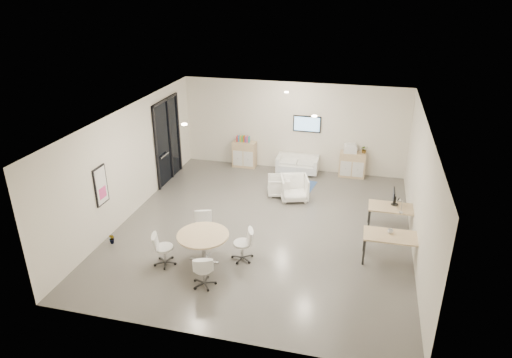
{
  "coord_description": "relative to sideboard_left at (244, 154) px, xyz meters",
  "views": [
    {
      "loc": [
        2.53,
        -11.01,
        6.45
      ],
      "look_at": [
        -0.34,
        0.4,
        1.27
      ],
      "focal_mm": 32.0,
      "sensor_mm": 36.0,
      "label": 1
    }
  ],
  "objects": [
    {
      "name": "desk_rear",
      "position": [
        5.25,
        -3.58,
        0.17
      ],
      "size": [
        1.39,
        0.7,
        0.73
      ],
      "rotation": [
        0.0,
        0.0,
        -0.0
      ],
      "color": "tan",
      "rests_on": "room_shell"
    },
    {
      "name": "artwork",
      "position": [
        -2.23,
        -5.85,
        1.07
      ],
      "size": [
        0.05,
        0.54,
        1.04
      ],
      "color": "black",
      "rests_on": "room_shell"
    },
    {
      "name": "sideboard_left",
      "position": [
        0.0,
        0.0,
        0.0
      ],
      "size": [
        0.85,
        0.44,
        0.96
      ],
      "color": "tan",
      "rests_on": "room_shell"
    },
    {
      "name": "room_shell",
      "position": [
        1.75,
        -4.25,
        1.12
      ],
      "size": [
        9.6,
        10.6,
        4.8
      ],
      "color": "#5D5A55",
      "rests_on": "ground"
    },
    {
      "name": "glass_door",
      "position": [
        -2.21,
        -1.75,
        1.02
      ],
      "size": [
        0.09,
        1.9,
        2.85
      ],
      "color": "black",
      "rests_on": "room_shell"
    },
    {
      "name": "blue_rug",
      "position": [
        2.04,
        -1.16,
        -0.47
      ],
      "size": [
        1.59,
        1.18,
        0.01
      ],
      "primitive_type": "cube",
      "rotation": [
        0.0,
        0.0,
        -0.15
      ],
      "color": "navy",
      "rests_on": "room_shell"
    },
    {
      "name": "armchair_right",
      "position": [
        2.27,
        -2.32,
        -0.05
      ],
      "size": [
        1.02,
        0.99,
        0.86
      ],
      "primitive_type": "imported",
      "rotation": [
        0.0,
        0.0,
        0.29
      ],
      "color": "white",
      "rests_on": "room_shell"
    },
    {
      "name": "loveseat",
      "position": [
        2.02,
        -0.13,
        -0.18
      ],
      "size": [
        1.48,
        0.75,
        0.55
      ],
      "rotation": [
        0.0,
        0.0,
        0.01
      ],
      "color": "white",
      "rests_on": "room_shell"
    },
    {
      "name": "ceiling_spots",
      "position": [
        1.55,
        -3.42,
        2.7
      ],
      "size": [
        3.14,
        4.14,
        0.03
      ],
      "color": "#FFEAC6",
      "rests_on": "room_shell"
    },
    {
      "name": "plant_cabinet",
      "position": [
        4.3,
        0.03,
        0.53
      ],
      "size": [
        0.28,
        0.31,
        0.22
      ],
      "primitive_type": "imported",
      "rotation": [
        0.0,
        0.0,
        0.11
      ],
      "color": "#3F7F3F",
      "rests_on": "sideboard_right"
    },
    {
      "name": "printer",
      "position": [
        3.82,
        0.01,
        0.57
      ],
      "size": [
        0.47,
        0.4,
        0.31
      ],
      "rotation": [
        0.0,
        0.0,
        0.07
      ],
      "color": "white",
      "rests_on": "sideboard_right"
    },
    {
      "name": "cup",
      "position": [
        5.1,
        -5.08,
        0.33
      ],
      "size": [
        0.15,
        0.13,
        0.13
      ],
      "primitive_type": "imported",
      "rotation": [
        0.0,
        0.0,
        -0.2
      ],
      "color": "white",
      "rests_on": "desk_front"
    },
    {
      "name": "monitor",
      "position": [
        5.21,
        -3.43,
        0.48
      ],
      "size": [
        0.2,
        0.5,
        0.44
      ],
      "color": "black",
      "rests_on": "desk_rear"
    },
    {
      "name": "armchair_left",
      "position": [
        1.72,
        -2.11,
        -0.13
      ],
      "size": [
        0.78,
        0.81,
        0.7
      ],
      "primitive_type": "imported",
      "rotation": [
        0.0,
        0.0,
        -1.34
      ],
      "color": "white",
      "rests_on": "room_shell"
    },
    {
      "name": "meeting_chairs",
      "position": [
        0.7,
        -6.3,
        -0.07
      ],
      "size": [
        2.54,
        2.54,
        0.82
      ],
      "color": "white",
      "rests_on": "room_shell"
    },
    {
      "name": "round_table",
      "position": [
        0.7,
        -6.3,
        0.21
      ],
      "size": [
        1.27,
        1.27,
        0.77
      ],
      "color": "tan",
      "rests_on": "room_shell"
    },
    {
      "name": "sideboard_right",
      "position": [
        3.94,
        0.0,
        -0.03
      ],
      "size": [
        0.9,
        0.44,
        0.9
      ],
      "color": "tan",
      "rests_on": "room_shell"
    },
    {
      "name": "books",
      "position": [
        -0.04,
        0.0,
        0.59
      ],
      "size": [
        0.49,
        0.14,
        0.22
      ],
      "color": "red",
      "rests_on": "sideboard_left"
    },
    {
      "name": "wall_tv",
      "position": [
        2.25,
        0.21,
        1.27
      ],
      "size": [
        0.98,
        0.06,
        0.58
      ],
      "color": "black",
      "rests_on": "room_shell"
    },
    {
      "name": "desk_front",
      "position": [
        5.18,
        -5.17,
        0.19
      ],
      "size": [
        1.43,
        0.73,
        0.74
      ],
      "rotation": [
        0.0,
        0.0,
        0.02
      ],
      "color": "tan",
      "rests_on": "room_shell"
    },
    {
      "name": "plant_floor",
      "position": [
        -1.95,
        -6.11,
        -0.41
      ],
      "size": [
        0.26,
        0.33,
        0.13
      ],
      "primitive_type": "imported",
      "rotation": [
        0.0,
        0.0,
        -0.38
      ],
      "color": "#3F7F3F",
      "rests_on": "room_shell"
    }
  ]
}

